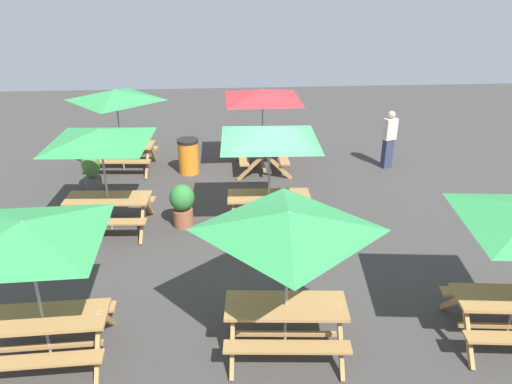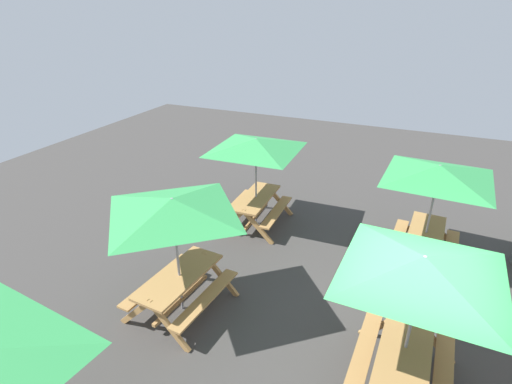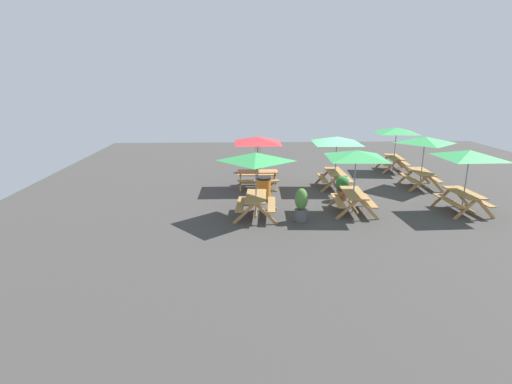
% 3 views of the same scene
% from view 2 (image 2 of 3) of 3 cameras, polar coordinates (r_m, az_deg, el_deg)
% --- Properties ---
extents(ground_plane, '(28.04, 28.04, 0.00)m').
position_cam_2_polar(ground_plane, '(7.10, 19.15, -23.27)').
color(ground_plane, '#3D3A38').
rests_on(ground_plane, ground).
extents(picnic_table_1, '(2.83, 2.83, 2.34)m').
position_cam_2_polar(picnic_table_1, '(9.59, 0.00, 5.89)').
color(picnic_table_1, '#A87A44').
rests_on(picnic_table_1, ground).
extents(picnic_table_2, '(2.83, 2.83, 2.34)m').
position_cam_2_polar(picnic_table_2, '(5.66, 22.49, -11.10)').
color(picnic_table_2, '#A87A44').
rests_on(picnic_table_2, ground).
extents(picnic_table_5, '(2.82, 2.82, 2.34)m').
position_cam_2_polar(picnic_table_5, '(8.77, 24.49, 1.63)').
color(picnic_table_5, '#A87A44').
rests_on(picnic_table_5, ground).
extents(picnic_table_6, '(2.15, 2.15, 2.34)m').
position_cam_2_polar(picnic_table_6, '(6.79, -11.73, -3.25)').
color(picnic_table_6, '#A87A44').
rests_on(picnic_table_6, ground).
extents(potted_plant_0, '(0.55, 0.55, 0.99)m').
position_cam_2_polar(potted_plant_0, '(8.05, 22.50, -12.03)').
color(potted_plant_0, '#935138').
rests_on(potted_plant_0, ground).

